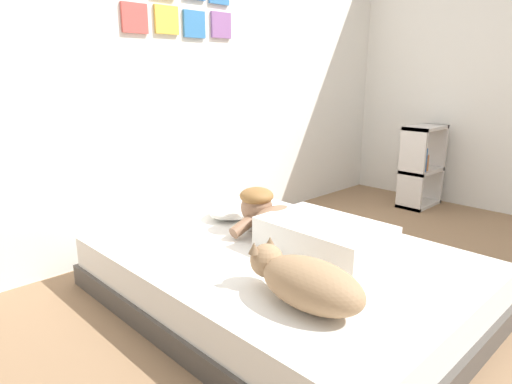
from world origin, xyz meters
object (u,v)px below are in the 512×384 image
Objects in this scene: pillow at (242,207)px; coffee_cup at (249,224)px; person_lying at (303,229)px; bed at (281,276)px; bookshelf at (421,166)px; dog at (305,281)px; cell_phone at (303,255)px.

coffee_cup is at bearing -124.22° from pillow.
person_lying is 0.42m from coffee_cup.
coffee_cup is (-0.01, 0.41, -0.07)m from person_lying.
bed is 2.65× the size of bookshelf.
coffee_cup is (0.11, 0.36, 0.19)m from bed.
dog is 0.94m from coffee_cup.
bookshelf reaches higher than bed.
bed is 0.63m from dog.
pillow is at bearing 65.95° from bed.
person_lying reaches higher than coffee_cup.
coffee_cup is at bearing 81.18° from cell_phone.
bed is at bearing 157.41° from person_lying.
cell_phone reaches higher than bed.
bookshelf reaches higher than person_lying.
person_lying is 0.15m from cell_phone.
bed is 0.28m from person_lying.
bed is 0.69m from pillow.
cell_phone is at bearing -140.37° from person_lying.
bookshelf is (2.63, 0.78, -0.02)m from dog.
pillow is 1.22m from dog.
coffee_cup is at bearing 60.53° from dog.
cell_phone is (-0.07, -0.48, -0.03)m from coffee_cup.
dog is at bearing -119.47° from coffee_cup.
bookshelf is at bearing 16.60° from dog.
dog reaches higher than cell_phone.
pillow is at bearing 172.45° from bookshelf.
dog is 4.11× the size of cell_phone.
pillow is at bearing 77.02° from person_lying.
pillow is 0.29m from coffee_cup.
coffee_cup is at bearing 91.69° from person_lying.
dog is at bearing -139.51° from person_lying.
cell_phone is at bearing -98.82° from coffee_cup.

